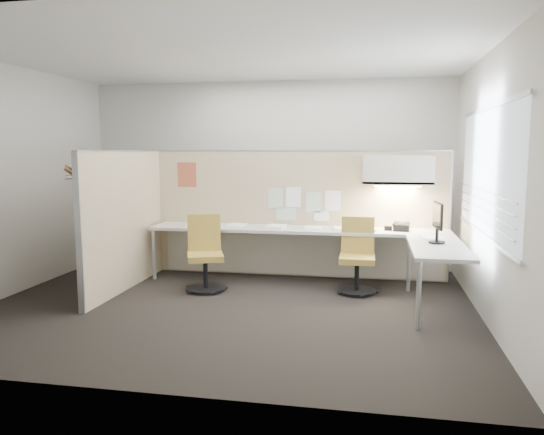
% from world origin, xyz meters
% --- Properties ---
extents(floor, '(5.50, 4.50, 0.01)m').
position_xyz_m(floor, '(0.00, 0.00, -0.01)').
color(floor, black).
rests_on(floor, ground).
extents(ceiling, '(5.50, 4.50, 0.01)m').
position_xyz_m(ceiling, '(0.00, 0.00, 2.80)').
color(ceiling, white).
rests_on(ceiling, wall_back).
extents(wall_back, '(5.50, 0.02, 2.80)m').
position_xyz_m(wall_back, '(0.00, 2.25, 1.40)').
color(wall_back, beige).
rests_on(wall_back, ground).
extents(wall_front, '(5.50, 0.02, 2.80)m').
position_xyz_m(wall_front, '(0.00, -2.25, 1.40)').
color(wall_front, beige).
rests_on(wall_front, ground).
extents(wall_left, '(0.02, 4.50, 2.80)m').
position_xyz_m(wall_left, '(-2.75, 0.00, 1.40)').
color(wall_left, beige).
rests_on(wall_left, ground).
extents(wall_right, '(0.02, 4.50, 2.80)m').
position_xyz_m(wall_right, '(2.75, 0.00, 1.40)').
color(wall_right, beige).
rests_on(wall_right, ground).
extents(window_pane, '(0.01, 2.80, 1.30)m').
position_xyz_m(window_pane, '(2.73, 0.00, 1.55)').
color(window_pane, '#9AA9B3').
rests_on(window_pane, wall_right).
extents(partition_back, '(4.10, 0.06, 1.75)m').
position_xyz_m(partition_back, '(0.55, 1.60, 0.88)').
color(partition_back, tan).
rests_on(partition_back, floor).
extents(partition_left, '(0.06, 2.20, 1.75)m').
position_xyz_m(partition_left, '(-1.50, 0.50, 0.88)').
color(partition_left, tan).
rests_on(partition_left, floor).
extents(desk, '(4.00, 2.07, 0.73)m').
position_xyz_m(desk, '(0.93, 1.13, 0.60)').
color(desk, beige).
rests_on(desk, floor).
extents(overhead_bin, '(0.90, 0.36, 0.38)m').
position_xyz_m(overhead_bin, '(1.90, 1.39, 1.51)').
color(overhead_bin, beige).
rests_on(overhead_bin, partition_back).
extents(task_light_strip, '(0.60, 0.06, 0.02)m').
position_xyz_m(task_light_strip, '(1.90, 1.39, 1.30)').
color(task_light_strip, '#FFEABF').
rests_on(task_light_strip, overhead_bin).
extents(pinned_papers, '(1.01, 0.00, 0.47)m').
position_xyz_m(pinned_papers, '(0.63, 1.57, 1.03)').
color(pinned_papers, '#8CBF8C').
rests_on(pinned_papers, partition_back).
extents(poster, '(0.28, 0.00, 0.35)m').
position_xyz_m(poster, '(-1.05, 1.57, 1.42)').
color(poster, '#FF5220').
rests_on(poster, partition_back).
extents(chair_left, '(0.57, 0.58, 0.94)m').
position_xyz_m(chair_left, '(-0.49, 0.63, 0.44)').
color(chair_left, black).
rests_on(chair_left, floor).
extents(chair_right, '(0.49, 0.49, 0.92)m').
position_xyz_m(chair_right, '(1.41, 0.88, 0.43)').
color(chair_right, black).
rests_on(chair_right, floor).
extents(monitor, '(0.18, 0.44, 0.46)m').
position_xyz_m(monitor, '(2.30, 0.38, 1.00)').
color(monitor, black).
rests_on(monitor, desk).
extents(phone, '(0.23, 0.22, 0.12)m').
position_xyz_m(phone, '(1.96, 1.28, 0.78)').
color(phone, black).
rests_on(phone, desk).
extents(stapler, '(0.14, 0.05, 0.05)m').
position_xyz_m(stapler, '(1.50, 1.35, 0.76)').
color(stapler, black).
rests_on(stapler, desk).
extents(tape_dispenser, '(0.10, 0.07, 0.06)m').
position_xyz_m(tape_dispenser, '(1.79, 1.27, 0.76)').
color(tape_dispenser, black).
rests_on(tape_dispenser, desk).
extents(coat_hook, '(0.18, 0.48, 1.42)m').
position_xyz_m(coat_hook, '(-1.58, -0.44, 1.41)').
color(coat_hook, silver).
rests_on(coat_hook, partition_left).
extents(paper_stack_0, '(0.25, 0.32, 0.04)m').
position_xyz_m(paper_stack_0, '(-0.80, 1.22, 0.75)').
color(paper_stack_0, white).
rests_on(paper_stack_0, desk).
extents(paper_stack_1, '(0.24, 0.31, 0.02)m').
position_xyz_m(paper_stack_1, '(-0.26, 1.35, 0.74)').
color(paper_stack_1, white).
rests_on(paper_stack_1, desk).
extents(paper_stack_2, '(0.25, 0.32, 0.04)m').
position_xyz_m(paper_stack_2, '(0.32, 1.19, 0.75)').
color(paper_stack_2, white).
rests_on(paper_stack_2, desk).
extents(paper_stack_3, '(0.24, 0.31, 0.01)m').
position_xyz_m(paper_stack_3, '(0.81, 1.29, 0.74)').
color(paper_stack_3, white).
rests_on(paper_stack_3, desk).
extents(paper_stack_4, '(0.26, 0.32, 0.03)m').
position_xyz_m(paper_stack_4, '(1.51, 1.26, 0.74)').
color(paper_stack_4, white).
rests_on(paper_stack_4, desk).
extents(paper_stack_5, '(0.27, 0.33, 0.02)m').
position_xyz_m(paper_stack_5, '(2.29, 0.72, 0.74)').
color(paper_stack_5, white).
rests_on(paper_stack_5, desk).
extents(paper_stack_6, '(0.28, 0.34, 0.02)m').
position_xyz_m(paper_stack_6, '(1.20, 1.28, 0.74)').
color(paper_stack_6, white).
rests_on(paper_stack_6, desk).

